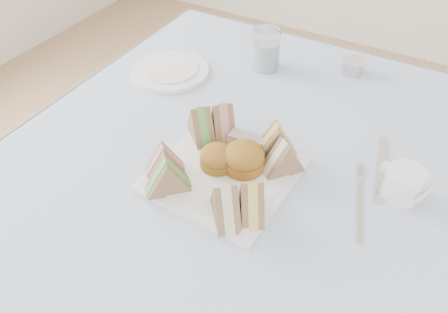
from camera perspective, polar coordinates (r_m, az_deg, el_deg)
The scene contains 20 objects.
table at distance 1.18m, azimuth 4.20°, elevation -13.41°, with size 0.90×0.90×0.74m, color brown.
tablecloth at distance 0.89m, azimuth 5.39°, elevation 0.09°, with size 1.02×1.02×0.01m, color #ABB5DB.
serving_plate at distance 0.84m, azimuth 0.00°, elevation -2.21°, with size 0.25×0.25×0.01m, color white.
sandwich_fl_a at distance 0.82m, azimuth -7.81°, elevation -0.35°, with size 0.08×0.04×0.07m, color #956E56, non-canonical shape.
sandwich_fl_b at distance 0.78m, azimuth -7.42°, elevation -2.36°, with size 0.08×0.04×0.07m, color #956E56, non-canonical shape.
sandwich_fr_a at distance 0.74m, azimuth 3.63°, elevation -5.37°, with size 0.08×0.04×0.07m, color #956E56, non-canonical shape.
sandwich_fr_b at distance 0.73m, azimuth 0.20°, elevation -5.91°, with size 0.09×0.04×0.08m, color #956E56, non-canonical shape.
sandwich_bl_a at distance 0.89m, azimuth -3.02°, elevation 4.44°, with size 0.09×0.04×0.08m, color #956E56, non-canonical shape.
sandwich_bl_b at distance 0.89m, azimuth -0.16°, elevation 4.89°, with size 0.09×0.04×0.08m, color #956E56, non-canonical shape.
sandwich_br_a at distance 0.82m, azimuth 7.80°, elevation 0.05°, with size 0.08×0.04×0.07m, color #956E56, non-canonical shape.
sandwich_br_b at distance 0.85m, azimuth 6.83°, elevation 2.17°, with size 0.09×0.04×0.08m, color #956E56, non-canonical shape.
scone_left at distance 0.83m, azimuth -0.90°, elevation -0.15°, with size 0.07×0.07×0.05m, color #96651B.
scone_right at distance 0.82m, azimuth 2.60°, elevation -0.16°, with size 0.08×0.08×0.05m, color #96651B.
pastry_slice at distance 0.87m, azimuth 2.94°, elevation 1.78°, with size 0.07×0.03×0.03m, color tan.
side_plate at distance 1.14m, azimuth -7.01°, elevation 11.03°, with size 0.20×0.20×0.01m, color white.
water_glass at distance 1.14m, azimuth 5.50°, elevation 13.76°, with size 0.07×0.07×0.10m, color white.
tea_strainer at distance 1.17m, azimuth 16.49°, elevation 11.13°, with size 0.06×0.06×0.03m, color beige.
knife at distance 0.91m, azimuth 19.74°, elevation -1.39°, with size 0.02×0.19×0.00m, color beige.
fork at distance 0.82m, azimuth 17.29°, elevation -6.36°, with size 0.01×0.16×0.00m, color beige.
creamer_jug at distance 0.85m, azimuth 22.39°, elevation -3.31°, with size 0.07×0.07×0.06m, color white.
Camera 1 is at (0.25, -0.61, 1.34)m, focal length 35.00 mm.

